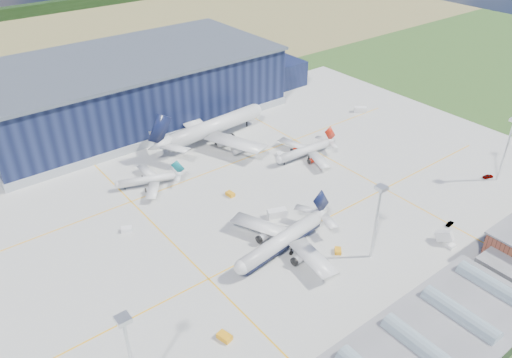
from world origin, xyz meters
name	(u,v)px	position (x,y,z in m)	size (l,w,h in m)	color
ground	(273,219)	(0.00, 0.00, 0.00)	(600.00, 600.00, 0.00)	#294C1C
apron	(253,204)	(0.00, 10.00, 0.03)	(220.00, 160.00, 0.08)	#A7A7A2
farmland	(40,47)	(0.00, 220.00, 0.00)	(600.00, 220.00, 0.01)	olive
treeline	(1,14)	(0.00, 300.00, 4.00)	(600.00, 8.00, 8.00)	black
hangar	(136,89)	(2.81, 94.80, 11.62)	(145.00, 62.00, 26.10)	black
glass_concourse	(429,348)	(-6.45, -60.00, 3.69)	(78.00, 23.00, 8.60)	black
light_mast_west	(128,346)	(-60.00, -30.00, 15.43)	(2.60, 2.60, 23.00)	silver
light_mast_center	(378,211)	(10.00, -30.00, 15.43)	(2.60, 2.60, 23.00)	silver
light_mast_east	(509,140)	(75.00, -30.00, 15.43)	(2.60, 2.60, 23.00)	silver
airliner_navy	(282,235)	(-8.25, -13.47, 6.25)	(38.35, 37.51, 12.50)	silver
airliner_red	(304,147)	(32.77, 22.00, 4.63)	(28.41, 27.79, 9.26)	silver
airliner_widebody	(214,119)	(15.24, 54.47, 8.94)	(54.83, 53.64, 17.88)	silver
airliner_regional	(147,176)	(-21.39, 40.00, 3.92)	(24.06, 23.54, 7.85)	silver
gse_tug_a	(224,337)	(-37.88, -28.59, 0.70)	(2.05, 3.36, 1.40)	orange
gse_tug_b	(338,251)	(4.14, -23.27, 0.58)	(1.78, 2.67, 1.16)	orange
gse_van_a	(277,213)	(1.66, 0.03, 1.27)	(2.54, 5.83, 2.54)	silver
gse_cart_a	(280,154)	(26.98, 28.71, 0.64)	(1.97, 2.96, 1.28)	silver
gse_van_b	(360,110)	(80.36, 37.16, 1.20)	(2.41, 5.25, 2.41)	silver
gse_tug_c	(230,194)	(-2.95, 18.23, 0.65)	(1.86, 2.98, 1.30)	orange
gse_cart_b	(127,229)	(-37.81, 21.71, 0.67)	(2.08, 3.11, 1.35)	silver
airstair	(444,239)	(30.91, -38.64, 1.48)	(1.85, 4.62, 2.96)	silver
car_a	(488,176)	(73.63, -27.36, 0.66)	(1.55, 3.85, 1.31)	#99999E
car_b	(450,224)	(39.67, -35.03, 0.54)	(1.15, 3.29, 1.08)	#99999E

